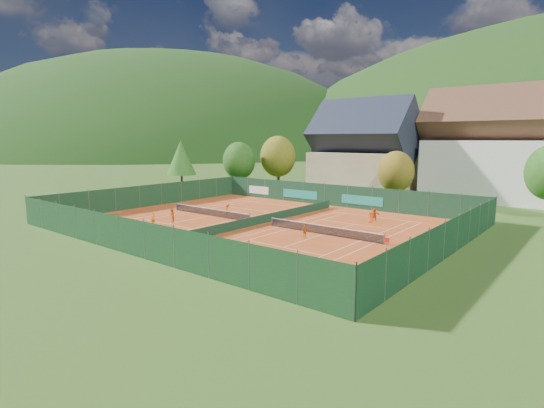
{
  "coord_description": "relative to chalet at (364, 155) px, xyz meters",
  "views": [
    {
      "loc": [
        29.6,
        -34.65,
        9.31
      ],
      "look_at": [
        0.0,
        2.0,
        2.0
      ],
      "focal_mm": 28.0,
      "sensor_mm": 36.0,
      "label": 1
    }
  ],
  "objects": [
    {
      "name": "ground",
      "position": [
        3.0,
        -30.0,
        -6.64
      ],
      "size": [
        600.0,
        600.0,
        0.0
      ],
      "primitive_type": "plane",
      "color": "#2C4D18",
      "rests_on": "ground"
    },
    {
      "name": "clay_pad",
      "position": [
        3.0,
        -30.0,
        -6.62
      ],
      "size": [
        40.0,
        32.0,
        0.01
      ],
      "primitive_type": "cube",
      "color": "#AB4119",
      "rests_on": "ground"
    },
    {
      "name": "court_markings_left",
      "position": [
        -5.0,
        -30.0,
        -6.61
      ],
      "size": [
        11.03,
        23.83,
        0.0
      ],
      "color": "white",
      "rests_on": "ground"
    },
    {
      "name": "court_markings_right",
      "position": [
        11.0,
        -30.0,
        -6.61
      ],
      "size": [
        11.03,
        23.83,
        0.0
      ],
      "color": "white",
      "rests_on": "ground"
    },
    {
      "name": "tennis_net_left",
      "position": [
        -4.85,
        -30.0,
        -6.12
      ],
      "size": [
        13.3,
        0.1,
        1.02
      ],
      "color": "#59595B",
      "rests_on": "ground"
    },
    {
      "name": "tennis_net_right",
      "position": [
        11.15,
        -30.0,
        -6.12
      ],
      "size": [
        13.3,
        0.1,
        1.02
      ],
      "color": "#59595B",
      "rests_on": "ground"
    },
    {
      "name": "court_divider",
      "position": [
        3.0,
        -30.0,
        -6.12
      ],
      "size": [
        0.03,
        28.8,
        1.0
      ],
      "color": "#133521",
      "rests_on": "ground"
    },
    {
      "name": "fence_north",
      "position": [
        2.54,
        -14.01,
        -5.16
      ],
      "size": [
        40.0,
        0.1,
        3.0
      ],
      "color": "#12321E",
      "rests_on": "ground"
    },
    {
      "name": "fence_south",
      "position": [
        3.0,
        -46.0,
        -5.12
      ],
      "size": [
        40.0,
        0.04,
        3.0
      ],
      "color": "#123418",
      "rests_on": "ground"
    },
    {
      "name": "fence_west",
      "position": [
        -17.0,
        -30.0,
        -5.12
      ],
      "size": [
        0.04,
        32.0,
        3.0
      ],
      "color": "#153B20",
      "rests_on": "ground"
    },
    {
      "name": "fence_east",
      "position": [
        23.0,
        -29.95,
        -5.14
      ],
      "size": [
        0.09,
        32.0,
        3.0
      ],
      "color": "#12321B",
      "rests_on": "ground"
    },
    {
      "name": "chalet",
      "position": [
        0.0,
        0.0,
        0.0
      ],
      "size": [
        16.2,
        12.0,
        16.0
      ],
      "color": "tan",
      "rests_on": "ground"
    },
    {
      "name": "hotel_block_a",
      "position": [
        19.0,
        6.0,
        0.76
      ],
      "size": [
        21.6,
        11.0,
        17.25
      ],
      "color": "silver",
      "rests_on": "ground"
    },
    {
      "name": "tree_west_front",
      "position": [
        -19.0,
        -10.0,
        -1.23
      ],
      "size": [
        5.72,
        5.72,
        8.69
      ],
      "color": "#4C2D1B",
      "rests_on": "ground"
    },
    {
      "name": "tree_west_mid",
      "position": [
        -15.0,
        -4.0,
        -0.56
      ],
      "size": [
        6.44,
        6.44,
        9.78
      ],
      "color": "#422717",
      "rests_on": "ground"
    },
    {
      "name": "tree_west_back",
      "position": [
        -21.0,
        4.0,
        0.11
      ],
      "size": [
        5.6,
        5.6,
        10.0
      ],
      "color": "#432818",
      "rests_on": "ground"
    },
    {
      "name": "tree_center",
      "position": [
        9.0,
        -8.0,
        -1.91
      ],
      "size": [
        5.01,
        5.01,
        7.6
      ],
      "color": "#432D17",
      "rests_on": "ground"
    },
    {
      "name": "tree_west_side",
      "position": [
        -25.0,
        -18.0,
        -0.56
      ],
      "size": [
        5.04,
        5.04,
        9.0
      ],
      "color": "#402617",
      "rests_on": "ground"
    },
    {
      "name": "ball_hopper",
      "position": [
        13.86,
        -41.49,
        -6.07
      ],
      "size": [
        0.34,
        0.34,
        0.8
      ],
      "color": "slate",
      "rests_on": "ground"
    },
    {
      "name": "loose_ball_0",
      "position": [
        -6.37,
        -38.93,
        -6.59
      ],
      "size": [
        0.07,
        0.07,
        0.07
      ],
      "primitive_type": "sphere",
      "color": "#CCD833",
      "rests_on": "ground"
    },
    {
      "name": "loose_ball_1",
      "position": [
        7.6,
        -38.12,
        -6.59
      ],
      "size": [
        0.07,
        0.07,
        0.07
      ],
      "primitive_type": "sphere",
      "color": "#CCD833",
      "rests_on": "ground"
    },
    {
      "name": "loose_ball_2",
      "position": [
        7.04,
        -25.55,
        -6.59
      ],
      "size": [
        0.07,
        0.07,
        0.07
      ],
      "primitive_type": "sphere",
      "color": "#CCD833",
      "rests_on": "ground"
    },
    {
      "name": "player_left_near",
      "position": [
        -5.76,
        -37.67,
        -5.93
      ],
      "size": [
        0.59,
        0.5,
        1.38
      ],
      "primitive_type": "imported",
      "rotation": [
        0.0,
        0.0,
        0.4
      ],
      "color": "orange",
      "rests_on": "ground"
    },
    {
      "name": "player_left_mid",
      "position": [
        -5.29,
        -35.53,
        -5.85
      ],
      "size": [
        0.95,
        0.92,
        1.54
      ],
      "primitive_type": "imported",
      "rotation": [
        0.0,
        0.0,
        -0.64
      ],
      "color": "#F75A16",
      "rests_on": "ground"
    },
    {
      "name": "player_left_far",
      "position": [
        -3.25,
        -28.81,
        -5.86
      ],
      "size": [
        1.13,
        0.92,
        1.53
      ],
      "primitive_type": "imported",
      "rotation": [
        0.0,
        0.0,
        2.73
      ],
      "color": "#E65A14",
      "rests_on": "ground"
    },
    {
      "name": "player_right_near",
      "position": [
        10.48,
        -32.37,
        -6.01
      ],
      "size": [
        0.74,
        0.7,
        1.23
      ],
      "primitive_type": "imported",
      "rotation": [
        0.0,
        0.0,
        0.72
      ],
      "color": "#DA5D13",
      "rests_on": "ground"
    },
    {
      "name": "player_right_far_a",
      "position": [
        11.94,
        -21.65,
        -6.01
      ],
      "size": [
        0.65,
        0.46,
        1.23
      ],
      "primitive_type": "imported",
      "rotation": [
        0.0,
        0.0,
        3.27
      ],
      "color": "#F55915",
      "rests_on": "ground"
    },
    {
      "name": "player_right_far_b",
      "position": [
        11.92,
        -20.54,
        -5.88
      ],
      "size": [
        1.4,
        1.11,
        1.49
      ],
      "primitive_type": "imported",
      "rotation": [
        0.0,
        0.0,
        3.71
      ],
      "color": "#DB5213",
      "rests_on": "ground"
    }
  ]
}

